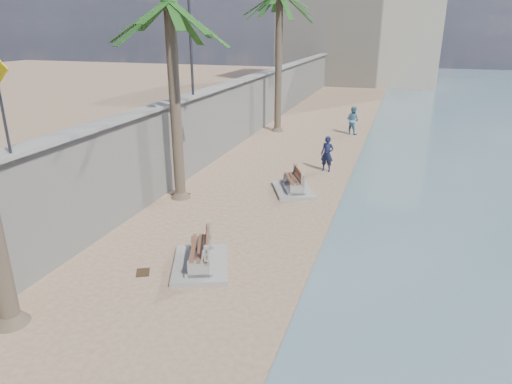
# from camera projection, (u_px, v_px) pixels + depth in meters

# --- Properties ---
(ground_plane) EXTENTS (140.00, 140.00, 0.00)m
(ground_plane) POSITION_uv_depth(u_px,v_px,m) (176.00, 357.00, 9.54)
(ground_plane) COLOR #99795D
(seawall) EXTENTS (0.45, 70.00, 3.50)m
(seawall) POSITION_uv_depth(u_px,v_px,m) (249.00, 108.00, 28.32)
(seawall) COLOR gray
(seawall) RESTS_ON ground_plane
(wall_cap) EXTENTS (0.80, 70.00, 0.12)m
(wall_cap) POSITION_uv_depth(u_px,v_px,m) (248.00, 78.00, 27.70)
(wall_cap) COLOR gray
(wall_cap) RESTS_ON seawall
(end_building) EXTENTS (18.00, 12.00, 14.00)m
(end_building) POSITION_uv_depth(u_px,v_px,m) (361.00, 22.00, 54.18)
(end_building) COLOR #B7AA93
(end_building) RESTS_ON ground_plane
(bench_near) EXTENTS (2.27, 2.67, 0.95)m
(bench_near) POSITION_uv_depth(u_px,v_px,m) (200.00, 253.00, 13.03)
(bench_near) COLOR gray
(bench_near) RESTS_ON ground_plane
(bench_far) EXTENTS (2.25, 2.60, 0.91)m
(bench_far) POSITION_uv_depth(u_px,v_px,m) (293.00, 182.00, 18.99)
(bench_far) COLOR gray
(bench_far) RESTS_ON ground_plane
(palm_mid) EXTENTS (5.00, 5.00, 8.20)m
(palm_mid) POSITION_uv_depth(u_px,v_px,m) (169.00, 6.00, 15.96)
(palm_mid) COLOR brown
(palm_mid) RESTS_ON ground_plane
(streetlight) EXTENTS (0.28, 0.28, 5.12)m
(streetlight) POSITION_uv_depth(u_px,v_px,m) (190.00, 23.00, 19.46)
(streetlight) COLOR #2D2D33
(streetlight) RESTS_ON wall_cap
(person_a) EXTENTS (0.76, 0.58, 1.93)m
(person_a) POSITION_uv_depth(u_px,v_px,m) (327.00, 151.00, 21.46)
(person_a) COLOR #131735
(person_a) RESTS_ON ground_plane
(person_b) EXTENTS (1.18, 1.09, 1.98)m
(person_b) POSITION_uv_depth(u_px,v_px,m) (353.00, 119.00, 28.90)
(person_b) COLOR teal
(person_b) RESTS_ON ground_plane
(debris_c) EXTENTS (0.73, 0.63, 0.03)m
(debris_c) POSITION_uv_depth(u_px,v_px,m) (181.00, 194.00, 18.73)
(debris_c) COLOR #382616
(debris_c) RESTS_ON ground_plane
(debris_d) EXTENTS (0.53, 0.56, 0.03)m
(debris_d) POSITION_uv_depth(u_px,v_px,m) (143.00, 272.00, 12.80)
(debris_d) COLOR #382616
(debris_d) RESTS_ON ground_plane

